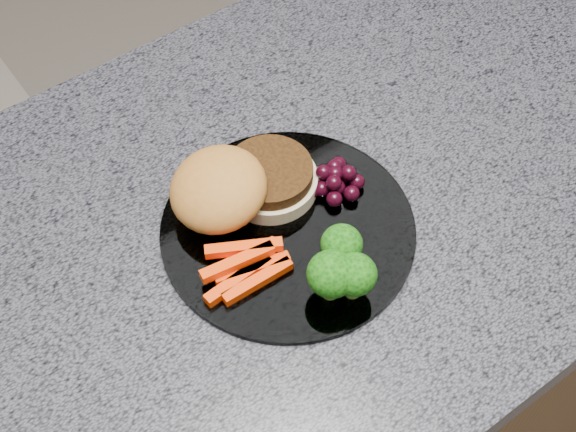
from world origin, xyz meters
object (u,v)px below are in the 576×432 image
Objects in this scene: grape_bunch at (336,180)px; plate at (288,229)px; burger at (237,188)px; island_cabinet at (310,373)px.

plate is at bearing -170.24° from grape_bunch.
burger is 0.10m from grape_bunch.
grape_bunch is (0.01, -0.02, 0.49)m from island_cabinet.
grape_bunch is at bearing -65.55° from island_cabinet.
plate is at bearing -68.43° from burger.
plate is 0.07m from burger.
grape_bunch is (0.07, 0.01, 0.02)m from plate.
grape_bunch reaches higher than plate.
island_cabinet is at bearing 114.45° from grape_bunch.
island_cabinet is 7.57× the size of burger.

